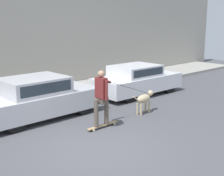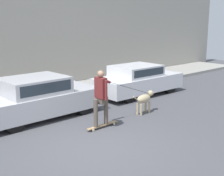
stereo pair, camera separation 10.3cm
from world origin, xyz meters
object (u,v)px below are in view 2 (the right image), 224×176
at_px(dog, 144,99).
at_px(parked_car_2, 138,80).
at_px(skateboarder, 101,96).
at_px(parked_car_1, 38,98).

bearing_deg(dog, parked_car_2, 43.70).
bearing_deg(skateboarder, parked_car_1, 111.35).
relative_size(parked_car_2, dog, 3.70).
xyz_separation_m(parked_car_2, dog, (-1.80, -2.00, -0.12)).
relative_size(parked_car_1, dog, 3.77).
bearing_deg(parked_car_1, skateboarder, -69.19).
height_order(parked_car_1, dog, parked_car_1).
height_order(parked_car_1, skateboarder, skateboarder).
height_order(dog, skateboarder, skateboarder).
relative_size(parked_car_1, parked_car_2, 1.02).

